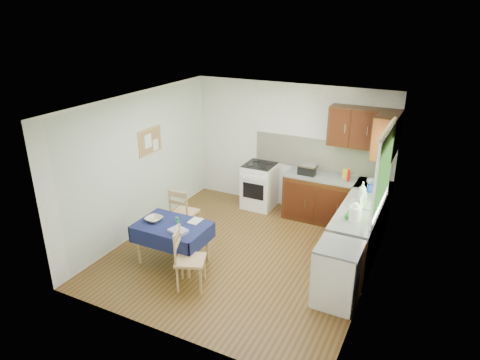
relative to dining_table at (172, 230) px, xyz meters
The scene contains 33 objects.
floor 1.25m from the dining_table, 39.06° to the left, with size 4.20×4.20×0.00m, color #4B3114.
ceiling 2.23m from the dining_table, 39.06° to the left, with size 4.00×4.20×0.02m, color white.
wall_back 3.01m from the dining_table, 72.81° to the left, with size 4.00×0.02×2.50m, color silver.
wall_front 1.78m from the dining_table, 58.16° to the right, with size 4.00×0.02×2.50m, color silver.
wall_left 1.50m from the dining_table, 148.15° to the left, with size 0.02×4.20×2.50m, color silver.
wall_right 3.03m from the dining_table, 13.79° to the left, with size 0.02×4.20×2.50m, color silver.
base_cabinets 2.97m from the dining_table, 41.40° to the left, with size 1.90×2.30×0.86m.
worktop_back 3.17m from the dining_table, 52.56° to the left, with size 1.90×0.60×0.04m, color slate.
worktop_right 2.92m from the dining_table, 27.80° to the left, with size 0.60×1.70×0.04m, color slate.
worktop_corner 3.60m from the dining_table, 44.28° to the left, with size 0.60×0.60×0.04m, color slate.
splashback 3.24m from the dining_table, 61.45° to the left, with size 2.70×0.02×0.60m, color silver.
upper_cabinets 3.69m from the dining_table, 46.30° to the left, with size 1.20×0.85×0.70m.
stove 2.53m from the dining_table, 81.65° to the left, with size 0.60×0.61×0.92m.
window 3.35m from the dining_table, 26.31° to the left, with size 0.04×1.48×1.26m.
fridge 2.57m from the dining_table, ahead, with size 0.58×0.60×0.89m.
corkboard 1.81m from the dining_table, 137.71° to the left, with size 0.04×0.62×0.47m.
dining_table is the anchor object (origin of this frame).
chair_far 0.84m from the dining_table, 112.82° to the left, with size 0.43×0.43×0.93m.
chair_near 0.71m from the dining_table, 38.54° to the right, with size 0.53×0.53×0.92m.
toaster 2.90m from the dining_table, 59.74° to the left, with size 0.23×0.14×0.18m.
sandwich_press 2.85m from the dining_table, 61.04° to the left, with size 0.32×0.28×0.19m.
sauce_bottle 3.25m from the dining_table, 48.60° to the left, with size 0.05×0.05×0.22m, color #AF0E10.
yellow_packet 3.32m from the dining_table, 51.38° to the left, with size 0.12×0.08×0.16m, color yellow.
dish_rack 3.02m from the dining_table, 30.42° to the left, with size 0.42×0.32×0.20m.
kettle 2.78m from the dining_table, 19.93° to the left, with size 0.17×0.17×0.29m.
cup 3.54m from the dining_table, 44.39° to the left, with size 0.13×0.13×0.10m, color white.
soap_bottle_a 3.07m from the dining_table, 33.55° to the left, with size 0.13×0.13×0.33m, color white.
soap_bottle_b 3.35m from the dining_table, 39.23° to the left, with size 0.09×0.09×0.20m, color #1F41B8.
soap_bottle_c 2.69m from the dining_table, 20.79° to the left, with size 0.12×0.12×0.15m, color #227B21.
plate_bowl 0.35m from the dining_table, behind, with size 0.26×0.26×0.06m, color beige.
book 0.33m from the dining_table, 52.37° to the left, with size 0.17×0.24×0.02m, color white.
spice_jar 0.18m from the dining_table, 61.74° to the left, with size 0.05×0.05×0.10m, color green.
tea_towel 0.32m from the dining_table, 36.23° to the right, with size 0.26×0.21×0.05m, color navy.
Camera 1 is at (2.70, -5.49, 3.77)m, focal length 32.00 mm.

